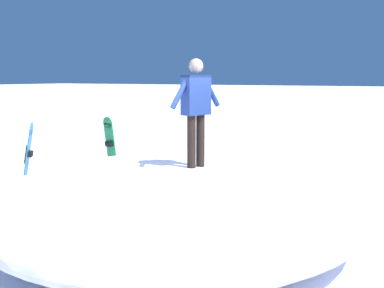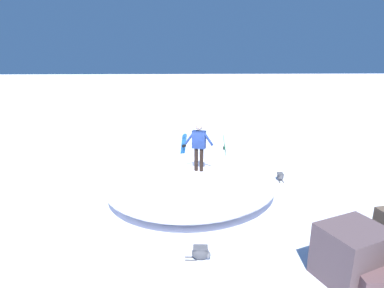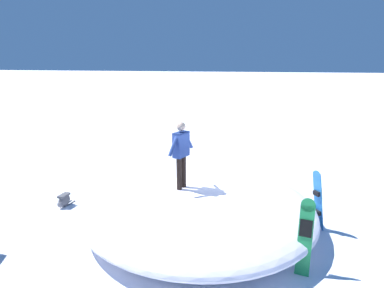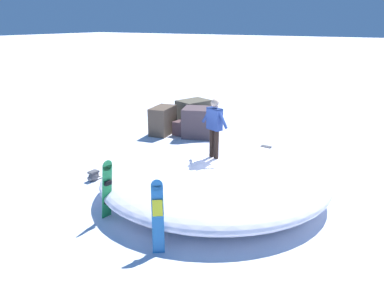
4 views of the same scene
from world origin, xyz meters
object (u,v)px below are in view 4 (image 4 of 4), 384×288
at_px(snowboard_primary_upright, 158,215).
at_px(snowboard_secondary_upright, 107,188).
at_px(snowboarder_standing, 214,124).
at_px(backpack_far, 93,176).
at_px(backpack_near, 265,151).

distance_m(snowboard_primary_upright, snowboard_secondary_upright, 2.01).
bearing_deg(snowboarder_standing, snowboard_primary_upright, -82.66).
bearing_deg(snowboarder_standing, snowboard_secondary_upright, -116.61).
relative_size(snowboard_secondary_upright, backpack_far, 2.88).
distance_m(snowboarder_standing, backpack_near, 4.19).
distance_m(snowboard_secondary_upright, backpack_near, 6.98).
bearing_deg(snowboard_primary_upright, snowboard_secondary_upright, 165.62).
xyz_separation_m(snowboarder_standing, backpack_far, (-3.63, -1.39, -1.90)).
distance_m(snowboard_primary_upright, backpack_far, 4.63).
bearing_deg(snowboard_secondary_upright, backpack_far, 143.17).
xyz_separation_m(snowboard_primary_upright, backpack_near, (-0.18, 7.22, -0.65)).
relative_size(backpack_near, backpack_far, 1.20).
height_order(snowboard_primary_upright, snowboard_secondary_upright, snowboard_primary_upright).
relative_size(snowboard_primary_upright, snowboard_secondary_upright, 1.01).
bearing_deg(backpack_far, snowboard_secondary_upright, -36.83).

